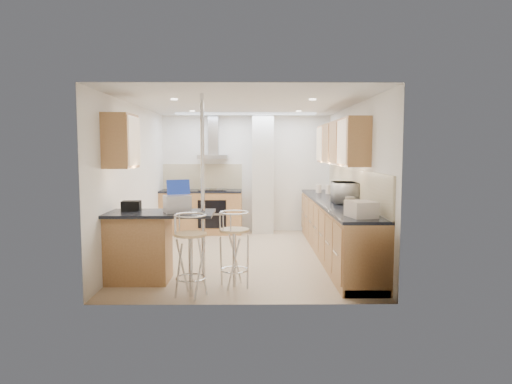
{
  "coord_description": "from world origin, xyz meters",
  "views": [
    {
      "loc": [
        0.13,
        -7.47,
        1.76
      ],
      "look_at": [
        0.19,
        0.2,
        1.05
      ],
      "focal_mm": 32.0,
      "sensor_mm": 36.0,
      "label": 1
    }
  ],
  "objects_px": {
    "bar_stool_near": "(191,255)",
    "bar_stool_end": "(234,249)",
    "laptop": "(177,204)",
    "bread_bin": "(361,209)",
    "microwave": "(346,193)"
  },
  "relations": [
    {
      "from": "bar_stool_end",
      "to": "laptop",
      "type": "bearing_deg",
      "value": 119.09
    },
    {
      "from": "microwave",
      "to": "bar_stool_end",
      "type": "relative_size",
      "value": 0.61
    },
    {
      "from": "microwave",
      "to": "bar_stool_near",
      "type": "bearing_deg",
      "value": 132.14
    },
    {
      "from": "laptop",
      "to": "bar_stool_near",
      "type": "relative_size",
      "value": 0.32
    },
    {
      "from": "bar_stool_near",
      "to": "bread_bin",
      "type": "xyz_separation_m",
      "value": [
        2.11,
        0.3,
        0.51
      ]
    },
    {
      "from": "laptop",
      "to": "bread_bin",
      "type": "distance_m",
      "value": 2.39
    },
    {
      "from": "microwave",
      "to": "bar_stool_near",
      "type": "distance_m",
      "value": 2.95
    },
    {
      "from": "microwave",
      "to": "bread_bin",
      "type": "bearing_deg",
      "value": 178.22
    },
    {
      "from": "laptop",
      "to": "bread_bin",
      "type": "xyz_separation_m",
      "value": [
        2.37,
        -0.32,
        -0.03
      ]
    },
    {
      "from": "bar_stool_near",
      "to": "bar_stool_end",
      "type": "relative_size",
      "value": 1.02
    },
    {
      "from": "bar_stool_near",
      "to": "bread_bin",
      "type": "height_order",
      "value": "bread_bin"
    },
    {
      "from": "microwave",
      "to": "bar_stool_end",
      "type": "bearing_deg",
      "value": 132.82
    },
    {
      "from": "bar_stool_end",
      "to": "bread_bin",
      "type": "relative_size",
      "value": 2.58
    },
    {
      "from": "bar_stool_near",
      "to": "bar_stool_end",
      "type": "xyz_separation_m",
      "value": [
        0.51,
        0.39,
        -0.01
      ]
    },
    {
      "from": "bar_stool_near",
      "to": "laptop",
      "type": "bearing_deg",
      "value": 114.34
    }
  ]
}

